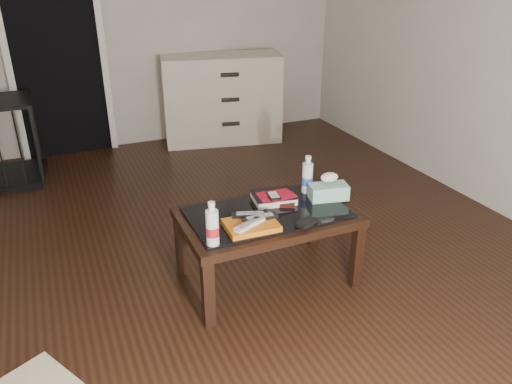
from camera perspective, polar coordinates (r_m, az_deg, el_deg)
ground at (r=3.24m, az=-9.24°, el=-8.70°), size 5.00×5.00×0.00m
doorway at (r=5.16m, az=-21.96°, el=14.95°), size 0.90×0.08×2.07m
coffee_table at (r=2.90m, az=1.34°, el=-3.40°), size 1.00×0.60×0.46m
dresser at (r=5.33m, az=-3.96°, el=10.60°), size 1.28×0.73×0.90m
magazines at (r=2.70m, az=-0.56°, el=-3.81°), size 0.29×0.22×0.03m
remote_silver at (r=2.66m, az=-0.75°, el=-3.67°), size 0.20×0.13×0.02m
remote_black_front at (r=2.72m, az=0.45°, el=-2.94°), size 0.20×0.05×0.02m
remote_black_back at (r=2.76m, az=-0.69°, el=-2.57°), size 0.21×0.11×0.02m
textbook at (r=2.99m, az=2.03°, el=-0.62°), size 0.28×0.23×0.05m
dvd_mailers at (r=2.96m, az=2.06°, el=-0.34°), size 0.20×0.15×0.01m
ipod at (r=2.93m, az=2.01°, el=-0.41°), size 0.08×0.11×0.02m
flip_phone at (r=2.93m, az=3.60°, el=-1.46°), size 0.10×0.08×0.02m
wallet at (r=2.75m, az=5.77°, el=-3.49°), size 0.14×0.11×0.02m
water_bottle_left at (r=2.51m, az=-5.03°, el=-3.60°), size 0.07×0.07×0.24m
water_bottle_right at (r=3.09m, az=5.91°, el=2.04°), size 0.08×0.08×0.24m
tissue_box at (r=3.04m, az=8.27°, el=0.04°), size 0.25×0.17×0.09m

